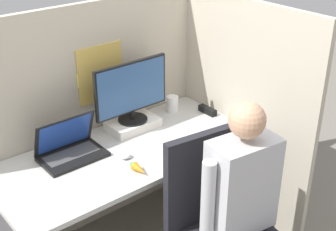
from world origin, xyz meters
name	(u,v)px	position (x,y,z in m)	size (l,w,h in m)	color
cubicle_panel_back	(91,121)	(0.00, 0.75, 0.78)	(2.11, 0.05, 1.56)	#B7AD99
cubicle_panel_right	(230,110)	(0.83, 0.29, 0.78)	(0.04, 1.37, 1.56)	#B7AD99
desk	(127,175)	(0.00, 0.36, 0.56)	(1.61, 0.73, 0.74)	#B7B7B2
paper_box	(133,124)	(0.21, 0.57, 0.77)	(0.33, 0.20, 0.06)	white
monitor	(131,90)	(0.21, 0.57, 1.01)	(0.53, 0.19, 0.40)	black
laptop	(70,149)	(-0.28, 0.51, 0.79)	(0.37, 0.24, 0.24)	black
mouse	(126,156)	(-0.05, 0.29, 0.75)	(0.06, 0.05, 0.03)	silver
stapler	(207,110)	(0.73, 0.42, 0.76)	(0.04, 0.15, 0.04)	black
carrot_toy	(139,169)	(-0.08, 0.12, 0.76)	(0.05, 0.12, 0.05)	orange
office_chair	(221,225)	(0.14, -0.32, 0.54)	(0.54, 0.59, 1.04)	black
person	(250,205)	(0.17, -0.48, 0.75)	(0.48, 0.46, 1.29)	black
coffee_mug	(172,104)	(0.57, 0.60, 0.79)	(0.08, 0.08, 0.11)	white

